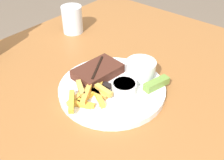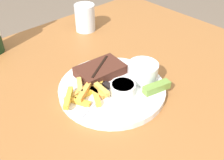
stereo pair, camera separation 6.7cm
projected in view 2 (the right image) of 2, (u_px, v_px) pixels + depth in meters
dining_table at (112, 117)px, 0.75m from camera, size 1.12×0.96×0.76m
dinner_plate at (112, 89)px, 0.69m from camera, size 0.28×0.28×0.02m
steak_portion at (100, 70)px, 0.71m from camera, size 0.13×0.09×0.03m
fries_pile at (87, 92)px, 0.65m from camera, size 0.16×0.11×0.02m
coleslaw_cup at (143, 70)px, 0.69m from camera, size 0.08×0.08×0.05m
dipping_sauce_cup at (122, 89)px, 0.65m from camera, size 0.06×0.06×0.03m
pickle_spear at (157, 87)px, 0.66m from camera, size 0.08×0.04×0.02m
fork_utensil at (96, 101)px, 0.63m from camera, size 0.13×0.05×0.00m
knife_utensil at (101, 82)px, 0.69m from camera, size 0.04×0.17×0.01m
drinking_glass at (85, 18)px, 0.95m from camera, size 0.07×0.07×0.10m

